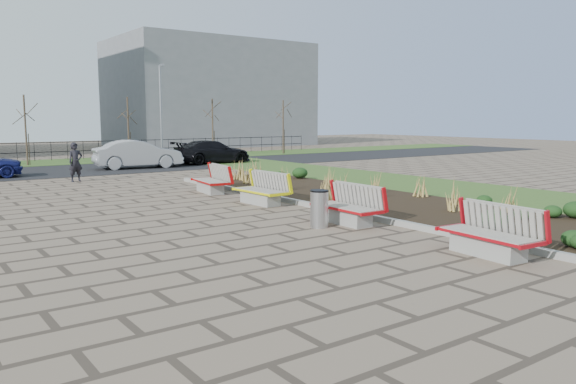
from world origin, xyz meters
TOP-DOWN VIEW (x-y plane):
  - ground at (0.00, 0.00)m, footprint 120.00×120.00m
  - planting_bed at (6.25, 5.00)m, footprint 4.50×18.00m
  - planting_curb at (3.92, 5.00)m, footprint 0.16×18.00m
  - grass_verge_near at (11.00, 5.00)m, footprint 5.00×38.00m
  - grass_verge_far at (0.00, 28.00)m, footprint 80.00×5.00m
  - road at (0.00, 22.00)m, footprint 80.00×7.00m
  - bench_a at (3.00, -1.75)m, footprint 1.07×2.17m
  - bench_b at (3.00, 2.51)m, footprint 0.95×2.12m
  - bench_c at (3.00, 6.61)m, footprint 0.99×2.14m
  - bench_d at (3.00, 9.99)m, footprint 1.17×2.20m
  - litter_bin at (2.13, 2.52)m, footprint 0.45×0.45m
  - pedestrian at (0.01, 16.60)m, footprint 0.67×0.49m
  - car_silver at (4.54, 21.17)m, footprint 4.81×2.20m
  - car_black at (9.33, 21.63)m, footprint 4.75×1.94m
  - tree_c at (0.00, 26.50)m, footprint 1.40×1.40m
  - tree_d at (6.00, 26.50)m, footprint 1.40×1.40m
  - tree_e at (12.00, 26.50)m, footprint 1.40×1.40m
  - tree_f at (18.00, 26.50)m, footprint 1.40×1.40m
  - lamp_east at (8.00, 26.00)m, footprint 0.24×0.60m
  - railing_fence at (0.00, 29.50)m, footprint 44.00×0.10m
  - building_grey at (20.00, 42.00)m, footprint 18.00×12.00m

SIDE VIEW (x-z plane):
  - ground at x=0.00m, z-range 0.00..0.00m
  - road at x=0.00m, z-range 0.00..0.02m
  - grass_verge_near at x=11.00m, z-range 0.00..0.04m
  - grass_verge_far at x=0.00m, z-range 0.00..0.04m
  - planting_bed at x=6.25m, z-range 0.00..0.10m
  - planting_curb at x=3.92m, z-range 0.00..0.15m
  - litter_bin at x=2.13m, z-range 0.00..0.93m
  - bench_a at x=3.00m, z-range 0.00..1.00m
  - bench_b at x=3.00m, z-range 0.00..1.00m
  - bench_c at x=3.00m, z-range 0.00..1.00m
  - bench_d at x=3.00m, z-range 0.00..1.00m
  - railing_fence at x=0.00m, z-range 0.04..1.24m
  - car_black at x=9.33m, z-range 0.02..1.40m
  - car_silver at x=4.54m, z-range 0.02..1.55m
  - pedestrian at x=0.01m, z-range 0.00..1.69m
  - tree_c at x=0.00m, z-range 0.04..4.04m
  - tree_d at x=6.00m, z-range 0.04..4.04m
  - tree_e at x=12.00m, z-range 0.04..4.04m
  - tree_f at x=18.00m, z-range 0.04..4.04m
  - lamp_east at x=8.00m, z-range 0.04..6.04m
  - building_grey at x=20.00m, z-range 0.00..10.00m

